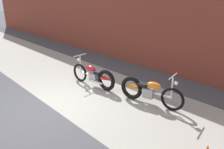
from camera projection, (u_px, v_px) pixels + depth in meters
name	position (u px, v px, depth m)	size (l,w,h in m)	color
ground_plane	(51.00, 107.00, 6.56)	(80.00, 80.00, 0.00)	#47474C
sidewalk_slab	(98.00, 91.00, 7.67)	(36.00, 3.50, 0.01)	#9E998E
brick_building_wall	(164.00, 6.00, 8.99)	(36.00, 0.50, 5.26)	brown
motorcycle_red	(96.00, 76.00, 7.88)	(2.00, 0.58, 1.03)	black
motorcycle_orange	(146.00, 91.00, 6.70)	(1.98, 0.70, 1.03)	black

